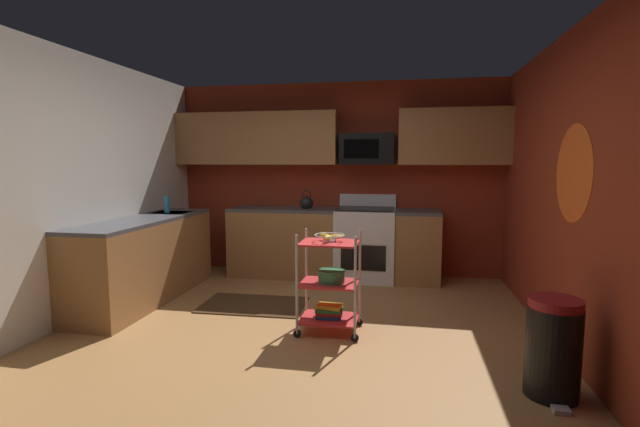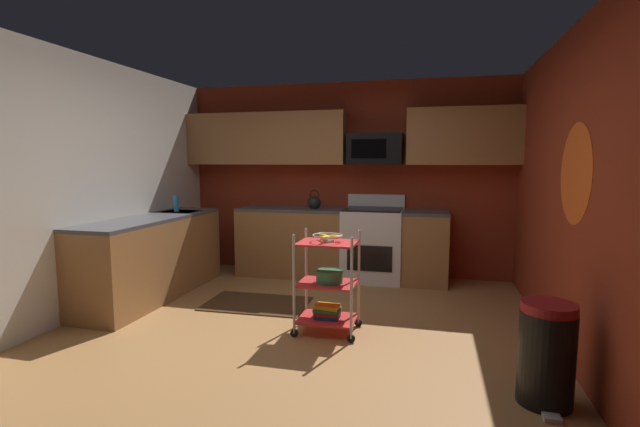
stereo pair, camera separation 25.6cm
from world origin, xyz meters
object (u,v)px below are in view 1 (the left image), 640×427
object	(u,v)px
fruit_bowl	(329,237)
mixing_bowl_large	(331,276)
book_stack	(329,311)
kettle	(307,203)
microwave	(367,149)
trash_can	(553,348)
rolling_cart	(329,283)
oven_range	(365,243)
dish_soap_bottle	(167,205)

from	to	relation	value
fruit_bowl	mixing_bowl_large	bearing A→B (deg)	0.00
mixing_bowl_large	book_stack	distance (m)	0.33
book_stack	kettle	world-z (taller)	kettle
microwave	book_stack	size ratio (longest dim) A/B	2.77
mixing_bowl_large	kettle	world-z (taller)	kettle
fruit_bowl	trash_can	size ratio (longest dim) A/B	0.41
rolling_cart	oven_range	bearing A→B (deg)	85.18
oven_range	trash_can	bearing A→B (deg)	-62.03
dish_soap_bottle	rolling_cart	bearing A→B (deg)	-26.80
microwave	mixing_bowl_large	size ratio (longest dim) A/B	2.78
fruit_bowl	book_stack	size ratio (longest dim) A/B	1.08
kettle	oven_range	bearing A→B (deg)	0.28
mixing_bowl_large	trash_can	size ratio (longest dim) A/B	0.38
rolling_cart	book_stack	bearing A→B (deg)	153.43
dish_soap_bottle	trash_can	world-z (taller)	dish_soap_bottle
fruit_bowl	microwave	bearing A→B (deg)	85.44
dish_soap_bottle	fruit_bowl	bearing A→B (deg)	-26.80
microwave	dish_soap_bottle	xyz separation A→B (m)	(-2.35, -0.91, -0.68)
oven_range	fruit_bowl	bearing A→B (deg)	-94.82
rolling_cart	dish_soap_bottle	xyz separation A→B (m)	(-2.19, 1.11, 0.57)
dish_soap_bottle	mixing_bowl_large	bearing A→B (deg)	-26.60
kettle	trash_can	distance (m)	3.62
oven_range	trash_can	distance (m)	3.13
book_stack	trash_can	size ratio (longest dim) A/B	0.38
oven_range	trash_can	size ratio (longest dim) A/B	1.67
microwave	fruit_bowl	xyz separation A→B (m)	(-0.16, -2.02, -0.82)
microwave	rolling_cart	distance (m)	2.38
book_stack	dish_soap_bottle	size ratio (longest dim) A/B	1.27
fruit_bowl	dish_soap_bottle	size ratio (longest dim) A/B	1.36
book_stack	trash_can	distance (m)	1.84
book_stack	kettle	xyz separation A→B (m)	(-0.63, 1.91, 0.81)
oven_range	fruit_bowl	xyz separation A→B (m)	(-0.16, -1.92, 0.40)
oven_range	microwave	xyz separation A→B (m)	(-0.00, 0.10, 1.22)
fruit_bowl	dish_soap_bottle	world-z (taller)	dish_soap_bottle
mixing_bowl_large	fruit_bowl	bearing A→B (deg)	180.00
fruit_bowl	book_stack	xyz separation A→B (m)	(0.00, 0.00, -0.69)
mixing_bowl_large	trash_can	world-z (taller)	trash_can
microwave	book_stack	xyz separation A→B (m)	(-0.16, -2.02, -1.51)
dish_soap_bottle	trash_can	distance (m)	4.34
microwave	rolling_cart	size ratio (longest dim) A/B	0.77
fruit_bowl	mixing_bowl_large	xyz separation A→B (m)	(0.02, 0.00, -0.36)
rolling_cart	fruit_bowl	distance (m)	0.42
fruit_bowl	trash_can	bearing A→B (deg)	-27.41
fruit_bowl	trash_can	world-z (taller)	fruit_bowl
microwave	fruit_bowl	size ratio (longest dim) A/B	2.57
fruit_bowl	book_stack	world-z (taller)	fruit_bowl
mixing_bowl_large	microwave	bearing A→B (deg)	85.97
microwave	kettle	size ratio (longest dim) A/B	2.65
microwave	dish_soap_bottle	size ratio (longest dim) A/B	3.50
microwave	kettle	xyz separation A→B (m)	(-0.79, -0.11, -0.70)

